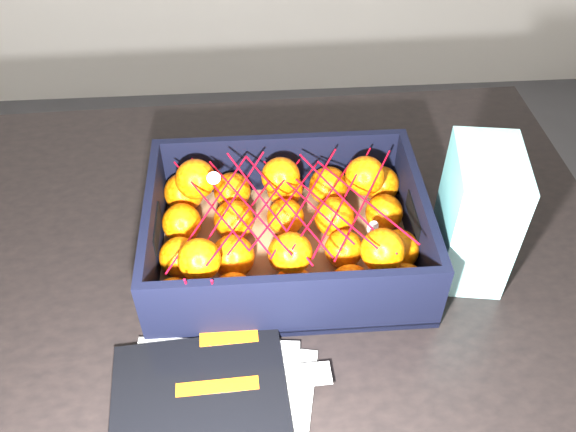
{
  "coord_description": "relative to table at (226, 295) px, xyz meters",
  "views": [
    {
      "loc": [
        0.25,
        -0.47,
        1.44
      ],
      "look_at": [
        0.29,
        0.12,
        0.86
      ],
      "focal_mm": 38.67,
      "sensor_mm": 36.0,
      "label": 1
    }
  ],
  "objects": [
    {
      "name": "clementine_heap",
      "position": [
        0.1,
        -0.01,
        0.15
      ],
      "size": [
        0.37,
        0.27,
        0.11
      ],
      "color": "#E66004",
      "rests_on": "produce_crate"
    },
    {
      "name": "table",
      "position": [
        0.0,
        0.0,
        0.0
      ],
      "size": [
        1.22,
        0.83,
        0.75
      ],
      "color": "black",
      "rests_on": "ground"
    },
    {
      "name": "retail_carton",
      "position": [
        0.36,
        -0.04,
        0.2
      ],
      "size": [
        0.11,
        0.14,
        0.2
      ],
      "primitive_type": "cube",
      "rotation": [
        0.0,
        0.0,
        -0.16
      ],
      "color": "white",
      "rests_on": "table"
    },
    {
      "name": "mesh_net",
      "position": [
        0.09,
        -0.01,
        0.2
      ],
      "size": [
        0.32,
        0.26,
        0.09
      ],
      "color": "red",
      "rests_on": "clementine_heap"
    },
    {
      "name": "produce_crate",
      "position": [
        0.1,
        -0.01,
        0.13
      ],
      "size": [
        0.39,
        0.29,
        0.11
      ],
      "color": "olive",
      "rests_on": "table"
    }
  ]
}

